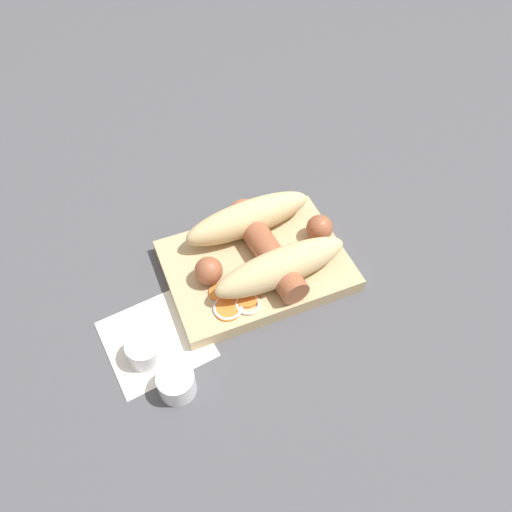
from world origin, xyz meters
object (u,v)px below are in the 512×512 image
(bread_roll, at_px, (264,241))
(sausage, at_px, (266,249))
(condiment_cup_far, at_px, (177,384))
(condiment_cup_near, at_px, (145,351))
(food_tray, at_px, (256,265))

(bread_roll, distance_m, sausage, 0.01)
(sausage, distance_m, condiment_cup_far, 0.20)
(condiment_cup_near, bearing_deg, sausage, 21.26)
(bread_roll, bearing_deg, sausage, -91.46)
(condiment_cup_near, xyz_separation_m, condiment_cup_far, (0.02, -0.05, 0.00))
(food_tray, distance_m, condiment_cup_far, 0.19)
(bread_roll, height_order, condiment_cup_far, bread_roll)
(sausage, bearing_deg, food_tray, -177.91)
(food_tray, xyz_separation_m, condiment_cup_near, (-0.17, -0.07, 0.00))
(condiment_cup_near, distance_m, condiment_cup_far, 0.06)
(condiment_cup_far, bearing_deg, food_tray, 40.24)
(food_tray, distance_m, bread_roll, 0.04)
(condiment_cup_near, relative_size, condiment_cup_far, 1.00)
(food_tray, relative_size, bread_roll, 1.24)
(sausage, height_order, condiment_cup_near, sausage)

